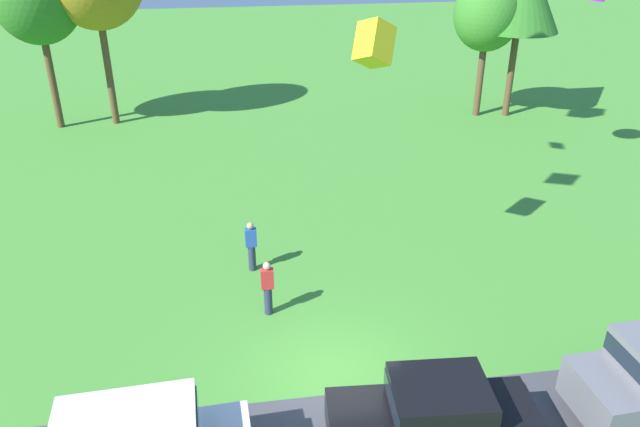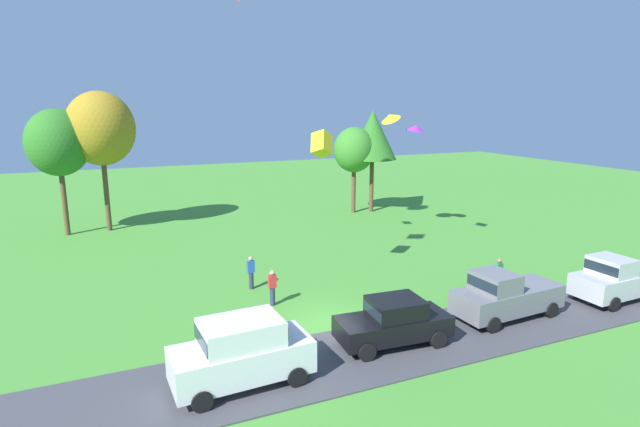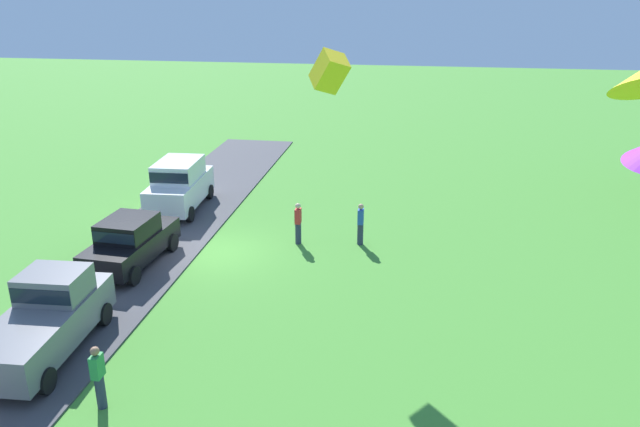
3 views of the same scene
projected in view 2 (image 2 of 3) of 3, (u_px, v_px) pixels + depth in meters
ground_plane at (328, 325)px, 21.15m from camera, size 120.00×120.00×0.00m
pavement_strip at (359, 355)px, 18.63m from camera, size 36.00×4.40×0.06m
car_suv_far_end at (242, 350)px, 16.36m from camera, size 4.69×2.23×2.28m
car_sedan_mid_row at (394, 320)px, 19.21m from camera, size 4.51×2.20×1.84m
car_pickup_by_flagpole at (504, 295)px, 21.59m from camera, size 5.09×2.25×2.14m
car_pickup_near_entrance at (618, 278)px, 23.66m from camera, size 5.05×2.16×2.14m
person_on_lawn at (272, 287)px, 23.09m from camera, size 0.36×0.24×1.71m
person_watching_sky at (251, 272)px, 25.16m from camera, size 0.36×0.24×1.71m
person_beside_suv at (498, 275)px, 24.81m from camera, size 0.36×0.24×1.71m
tree_far_left at (58, 143)px, 34.37m from camera, size 4.22×4.22×8.90m
tree_right_of_center at (100, 129)px, 35.46m from camera, size 4.78×4.78×10.10m
tree_center_back at (354, 150)px, 42.04m from camera, size 3.46×3.46×7.31m
tree_lone_near at (373, 135)px, 42.17m from camera, size 4.11×4.11×8.67m
kite_delta_low_drifter at (416, 128)px, 34.06m from camera, size 1.88×1.88×0.62m
kite_box_high_left at (322, 144)px, 24.50m from camera, size 1.29×1.42×1.48m
kite_delta_topmost at (390, 117)px, 33.28m from camera, size 1.63×1.61×0.96m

